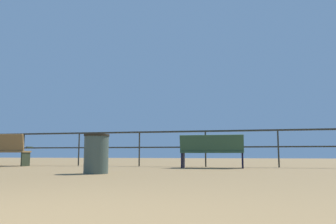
# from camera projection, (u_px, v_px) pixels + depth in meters

# --- Properties ---
(pier_railing) EXTENTS (20.55, 0.05, 1.07)m
(pier_railing) POSITION_uv_depth(u_px,v_px,m) (205.00, 140.00, 9.86)
(pier_railing) COLOR #2E2D24
(pier_railing) RESTS_ON ground_plane
(bench_far_left) EXTENTS (1.48, 0.69, 0.98)m
(bench_far_left) POSITION_uv_depth(u_px,v_px,m) (4.00, 149.00, 10.31)
(bench_far_left) COLOR brown
(bench_far_left) RESTS_ON ground_plane
(bench_near_left) EXTENTS (1.68, 0.71, 0.87)m
(bench_near_left) POSITION_uv_depth(u_px,v_px,m) (212.00, 150.00, 8.85)
(bench_near_left) COLOR #2B4A32
(bench_near_left) RESTS_ON ground_plane
(trash_bin) EXTENTS (0.48, 0.48, 0.75)m
(trash_bin) POSITION_uv_depth(u_px,v_px,m) (96.00, 154.00, 6.33)
(trash_bin) COLOR #3B4A41
(trash_bin) RESTS_ON ground_plane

